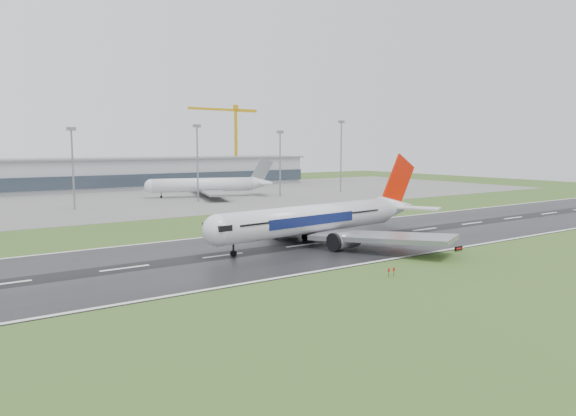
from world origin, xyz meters
TOP-DOWN VIEW (x-y plane):
  - ground at (0.00, 0.00)m, footprint 520.00×520.00m
  - runway at (0.00, 0.00)m, footprint 400.00×45.00m
  - apron at (0.00, 125.00)m, footprint 400.00×130.00m
  - terminal at (0.00, 185.00)m, footprint 240.00×36.00m
  - main_airliner at (6.84, 0.74)m, footprint 70.57×67.83m
  - parked_airliner at (34.01, 115.89)m, footprint 69.84×67.22m
  - tower_crane at (94.77, 200.00)m, footprint 47.64×4.96m
  - runway_sign at (23.24, -23.92)m, footprint 2.31×0.55m
  - floodmast_2 at (-25.32, 100.00)m, footprint 0.64×0.64m
  - floodmast_3 at (21.61, 100.00)m, footprint 0.64×0.64m
  - floodmast_4 at (60.82, 100.00)m, footprint 0.64×0.64m
  - floodmast_5 at (95.35, 100.00)m, footprint 0.64×0.64m

SIDE VIEW (x-z plane):
  - ground at x=0.00m, z-range 0.00..0.00m
  - apron at x=0.00m, z-range 0.00..0.08m
  - runway at x=0.00m, z-range 0.00..0.10m
  - runway_sign at x=23.24m, z-range 0.00..1.04m
  - terminal at x=0.00m, z-range 0.00..15.00m
  - parked_airliner at x=34.01m, z-range 0.08..16.76m
  - main_airliner at x=6.84m, z-range 0.10..19.17m
  - floodmast_2 at x=-25.32m, z-range 0.00..27.26m
  - floodmast_4 at x=60.82m, z-range 0.00..27.40m
  - floodmast_3 at x=21.61m, z-range 0.00..29.20m
  - floodmast_5 at x=95.35m, z-range 0.00..32.61m
  - tower_crane at x=94.77m, z-range 0.00..46.75m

